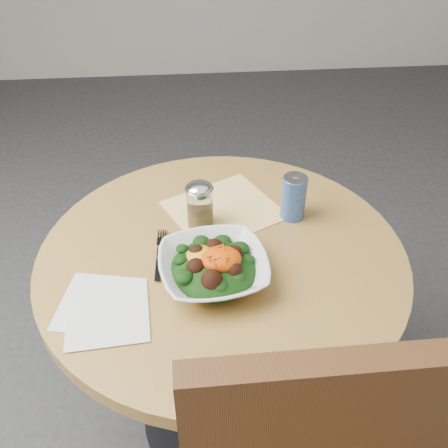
% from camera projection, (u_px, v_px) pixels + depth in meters
% --- Properties ---
extents(ground, '(6.00, 6.00, 0.00)m').
position_uv_depth(ground, '(223.00, 416.00, 1.69)').
color(ground, '#2C2C2E').
rests_on(ground, ground).
extents(table, '(0.90, 0.90, 0.75)m').
position_uv_depth(table, '(222.00, 306.00, 1.34)').
color(table, black).
rests_on(table, ground).
extents(cloth_napkin, '(0.35, 0.34, 0.00)m').
position_uv_depth(cloth_napkin, '(224.00, 210.00, 1.35)').
color(cloth_napkin, '#F9A40D').
rests_on(cloth_napkin, table).
extents(paper_napkins, '(0.21, 0.23, 0.00)m').
position_uv_depth(paper_napkins, '(104.00, 309.00, 1.07)').
color(paper_napkins, silver).
rests_on(paper_napkins, table).
extents(salad_bowl, '(0.27, 0.27, 0.09)m').
position_uv_depth(salad_bowl, '(214.00, 267.00, 1.13)').
color(salad_bowl, silver).
rests_on(salad_bowl, table).
extents(fork, '(0.03, 0.18, 0.00)m').
position_uv_depth(fork, '(160.00, 252.00, 1.21)').
color(fork, black).
rests_on(fork, table).
extents(spice_shaker, '(0.07, 0.07, 0.13)m').
position_uv_depth(spice_shaker, '(200.00, 205.00, 1.26)').
color(spice_shaker, silver).
rests_on(spice_shaker, table).
extents(beverage_can, '(0.07, 0.07, 0.13)m').
position_uv_depth(beverage_can, '(294.00, 197.00, 1.29)').
color(beverage_can, navy).
rests_on(beverage_can, table).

